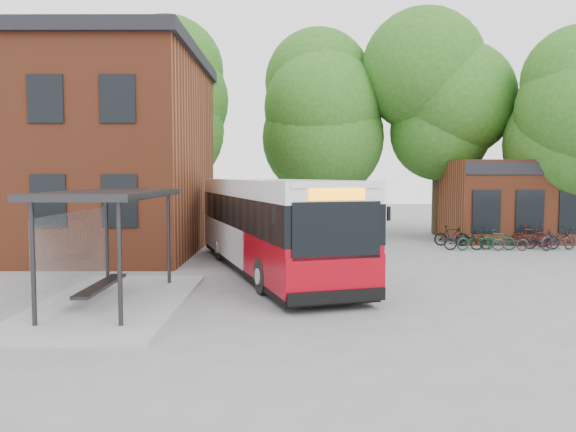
{
  "coord_description": "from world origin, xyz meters",
  "views": [
    {
      "loc": [
        -0.07,
        -14.85,
        3.24
      ],
      "look_at": [
        -0.13,
        2.44,
        2.0
      ],
      "focal_mm": 35.0,
      "sensor_mm": 36.0,
      "label": 1
    }
  ],
  "objects_px": {
    "bicycle_5": "(530,236)",
    "bicycle_6": "(558,239)",
    "bicycle_4": "(510,242)",
    "bicycle_7": "(541,239)",
    "bicycle_0": "(464,240)",
    "bicycle_1": "(452,236)",
    "bus_shelter": "(112,248)",
    "bicycle_3": "(498,240)",
    "city_bus": "(269,226)",
    "bicycle_2": "(474,240)"
  },
  "relations": [
    {
      "from": "bicycle_0",
      "to": "bicycle_2",
      "type": "relative_size",
      "value": 1.03
    },
    {
      "from": "city_bus",
      "to": "bicycle_6",
      "type": "distance_m",
      "value": 13.53
    },
    {
      "from": "bus_shelter",
      "to": "city_bus",
      "type": "height_order",
      "value": "city_bus"
    },
    {
      "from": "bicycle_0",
      "to": "bicycle_6",
      "type": "relative_size",
      "value": 0.91
    },
    {
      "from": "bicycle_2",
      "to": "bicycle_4",
      "type": "bearing_deg",
      "value": -114.16
    },
    {
      "from": "bicycle_2",
      "to": "bicycle_5",
      "type": "height_order",
      "value": "bicycle_5"
    },
    {
      "from": "bicycle_6",
      "to": "bicycle_7",
      "type": "xyz_separation_m",
      "value": [
        -0.56,
        0.37,
        -0.05
      ]
    },
    {
      "from": "bus_shelter",
      "to": "bicycle_5",
      "type": "distance_m",
      "value": 19.31
    },
    {
      "from": "bicycle_7",
      "to": "bicycle_1",
      "type": "bearing_deg",
      "value": 83.06
    },
    {
      "from": "bicycle_6",
      "to": "bicycle_0",
      "type": "bearing_deg",
      "value": 68.73
    },
    {
      "from": "bus_shelter",
      "to": "bicycle_0",
      "type": "xyz_separation_m",
      "value": [
        12.02,
        10.51,
        -0.99
      ]
    },
    {
      "from": "bicycle_1",
      "to": "bicycle_3",
      "type": "distance_m",
      "value": 2.13
    },
    {
      "from": "bus_shelter",
      "to": "bicycle_7",
      "type": "bearing_deg",
      "value": 34.77
    },
    {
      "from": "bicycle_4",
      "to": "bicycle_7",
      "type": "bearing_deg",
      "value": -69.46
    },
    {
      "from": "bicycle_4",
      "to": "bicycle_5",
      "type": "xyz_separation_m",
      "value": [
        1.44,
        1.35,
        0.09
      ]
    },
    {
      "from": "bus_shelter",
      "to": "bicycle_3",
      "type": "bearing_deg",
      "value": 37.99
    },
    {
      "from": "bicycle_4",
      "to": "bicycle_0",
      "type": "bearing_deg",
      "value": 84.36
    },
    {
      "from": "bicycle_1",
      "to": "city_bus",
      "type": "bearing_deg",
      "value": 142.86
    },
    {
      "from": "bicycle_1",
      "to": "bicycle_2",
      "type": "bearing_deg",
      "value": -145.66
    },
    {
      "from": "bicycle_3",
      "to": "bicycle_5",
      "type": "relative_size",
      "value": 0.91
    },
    {
      "from": "city_bus",
      "to": "bicycle_4",
      "type": "distance_m",
      "value": 11.55
    },
    {
      "from": "bicycle_0",
      "to": "bicycle_7",
      "type": "bearing_deg",
      "value": -85.53
    },
    {
      "from": "bicycle_0",
      "to": "bicycle_7",
      "type": "xyz_separation_m",
      "value": [
        3.51,
        0.28,
        0.0
      ]
    },
    {
      "from": "bicycle_1",
      "to": "bicycle_7",
      "type": "xyz_separation_m",
      "value": [
        3.62,
        -1.15,
        -0.02
      ]
    },
    {
      "from": "bicycle_3",
      "to": "bicycle_7",
      "type": "distance_m",
      "value": 1.99
    },
    {
      "from": "bicycle_0",
      "to": "bicycle_1",
      "type": "height_order",
      "value": "bicycle_1"
    },
    {
      "from": "bicycle_1",
      "to": "bicycle_3",
      "type": "height_order",
      "value": "bicycle_1"
    },
    {
      "from": "bicycle_1",
      "to": "bicycle_7",
      "type": "distance_m",
      "value": 3.8
    },
    {
      "from": "bicycle_5",
      "to": "bicycle_6",
      "type": "height_order",
      "value": "bicycle_6"
    },
    {
      "from": "bicycle_2",
      "to": "bicycle_5",
      "type": "distance_m",
      "value": 3.12
    },
    {
      "from": "bicycle_0",
      "to": "bicycle_4",
      "type": "distance_m",
      "value": 1.96
    },
    {
      "from": "city_bus",
      "to": "bicycle_1",
      "type": "distance_m",
      "value": 10.77
    },
    {
      "from": "bicycle_4",
      "to": "bicycle_7",
      "type": "xyz_separation_m",
      "value": [
        1.57,
        0.53,
        0.05
      ]
    },
    {
      "from": "bicycle_3",
      "to": "bicycle_7",
      "type": "height_order",
      "value": "bicycle_7"
    },
    {
      "from": "bicycle_0",
      "to": "bicycle_2",
      "type": "xyz_separation_m",
      "value": [
        0.46,
        0.0,
        -0.01
      ]
    },
    {
      "from": "bicycle_5",
      "to": "bicycle_6",
      "type": "distance_m",
      "value": 1.38
    },
    {
      "from": "city_bus",
      "to": "bicycle_1",
      "type": "bearing_deg",
      "value": 23.1
    },
    {
      "from": "city_bus",
      "to": "bicycle_0",
      "type": "bearing_deg",
      "value": 16.39
    },
    {
      "from": "bicycle_4",
      "to": "bicycle_7",
      "type": "height_order",
      "value": "bicycle_7"
    },
    {
      "from": "city_bus",
      "to": "bicycle_4",
      "type": "height_order",
      "value": "city_bus"
    },
    {
      "from": "bicycle_3",
      "to": "bicycle_5",
      "type": "distance_m",
      "value": 2.11
    },
    {
      "from": "bicycle_0",
      "to": "bus_shelter",
      "type": "bearing_deg",
      "value": 131.11
    },
    {
      "from": "bus_shelter",
      "to": "bicycle_2",
      "type": "xyz_separation_m",
      "value": [
        12.48,
        10.51,
        -1.01
      ]
    },
    {
      "from": "bicycle_2",
      "to": "bicycle_7",
      "type": "distance_m",
      "value": 3.07
    },
    {
      "from": "city_bus",
      "to": "bicycle_5",
      "type": "xyz_separation_m",
      "value": [
        11.67,
        6.6,
        -1.07
      ]
    },
    {
      "from": "bicycle_5",
      "to": "bicycle_1",
      "type": "bearing_deg",
      "value": 106.27
    },
    {
      "from": "city_bus",
      "to": "bicycle_7",
      "type": "relative_size",
      "value": 8.06
    },
    {
      "from": "bus_shelter",
      "to": "bicycle_6",
      "type": "relative_size",
      "value": 3.66
    },
    {
      "from": "city_bus",
      "to": "bicycle_3",
      "type": "distance_m",
      "value": 11.35
    },
    {
      "from": "bicycle_3",
      "to": "bicycle_6",
      "type": "bearing_deg",
      "value": -78.33
    }
  ]
}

